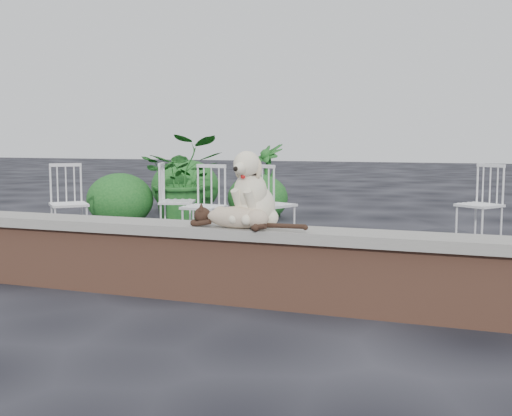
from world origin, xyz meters
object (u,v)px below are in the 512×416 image
(chair_c, at_px, (273,203))
(chair_e, at_px, (177,200))
(cat, at_px, (238,216))
(potted_plant_a, at_px, (183,179))
(chair_d, at_px, (479,204))
(chair_a, at_px, (69,203))
(chair_b, at_px, (204,206))
(potted_plant_b, at_px, (266,180))
(dog, at_px, (255,188))

(chair_c, xyz_separation_m, chair_e, (-1.25, -0.06, 0.00))
(cat, bearing_deg, potted_plant_a, 131.50)
(chair_d, bearing_deg, chair_a, -124.94)
(chair_c, relative_size, potted_plant_a, 0.72)
(chair_b, xyz_separation_m, chair_c, (0.68, 0.50, 0.00))
(chair_c, bearing_deg, cat, 126.63)
(chair_d, xyz_separation_m, chair_a, (-4.64, -1.60, 0.00))
(chair_c, xyz_separation_m, chair_a, (-2.33, -0.79, 0.00))
(chair_b, xyz_separation_m, chair_e, (-0.57, 0.44, 0.00))
(potted_plant_b, bearing_deg, chair_a, -113.74)
(chair_e, bearing_deg, chair_d, -96.18)
(potted_plant_a, xyz_separation_m, potted_plant_b, (0.91, 1.14, -0.07))
(potted_plant_a, height_order, potted_plant_b, potted_plant_a)
(cat, height_order, potted_plant_b, potted_plant_b)
(chair_c, bearing_deg, potted_plant_a, -11.36)
(cat, distance_m, potted_plant_b, 5.46)
(dog, relative_size, chair_b, 0.61)
(dog, bearing_deg, potted_plant_a, 133.28)
(chair_d, bearing_deg, chair_c, -124.58)
(dog, xyz_separation_m, chair_e, (-2.00, 2.60, -0.40))
(potted_plant_a, bearing_deg, cat, -58.48)
(cat, relative_size, chair_d, 1.15)
(cat, relative_size, potted_plant_b, 0.93)
(cat, height_order, chair_e, chair_e)
(dog, distance_m, potted_plant_a, 4.71)
(dog, xyz_separation_m, potted_plant_b, (-1.67, 5.07, -0.29))
(potted_plant_a, bearing_deg, dog, -56.69)
(chair_a, bearing_deg, dog, -75.59)
(cat, relative_size, potted_plant_a, 0.83)
(cat, xyz_separation_m, chair_a, (-2.99, 2.02, -0.20))
(chair_b, height_order, potted_plant_a, potted_plant_a)
(cat, distance_m, chair_b, 2.68)
(chair_a, bearing_deg, chair_b, -34.32)
(dog, distance_m, chair_c, 2.79)
(chair_b, distance_m, chair_e, 0.72)
(dog, xyz_separation_m, chair_c, (-0.75, 2.66, -0.40))
(chair_c, xyz_separation_m, potted_plant_b, (-0.92, 2.41, 0.11))
(potted_plant_a, bearing_deg, chair_d, -6.22)
(chair_e, bearing_deg, dog, -162.49)
(cat, relative_size, chair_b, 1.15)
(cat, bearing_deg, chair_d, 75.55)
(cat, height_order, chair_a, chair_a)
(chair_d, bearing_deg, dog, -78.27)
(chair_b, bearing_deg, chair_d, 27.42)
(chair_e, bearing_deg, chair_b, -147.65)
(cat, xyz_separation_m, chair_d, (1.65, 3.63, -0.20))
(dog, relative_size, chair_a, 0.61)
(chair_e, bearing_deg, cat, -165.14)
(chair_b, height_order, chair_a, same)
(chair_c, xyz_separation_m, potted_plant_a, (-1.84, 1.27, 0.18))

